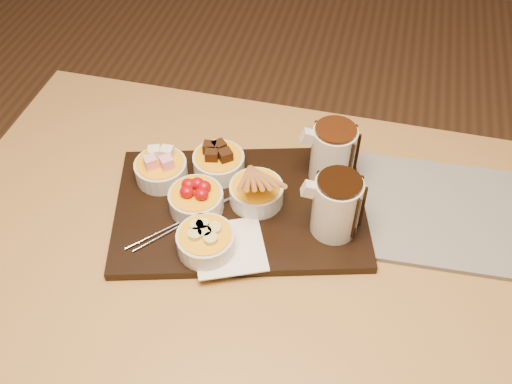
% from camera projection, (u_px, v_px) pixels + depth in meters
% --- Properties ---
extents(dining_table, '(1.20, 0.80, 0.75)m').
position_uv_depth(dining_table, '(260.00, 279.00, 1.08)').
color(dining_table, '#AA7D3F').
rests_on(dining_table, ground).
extents(serving_board, '(0.52, 0.41, 0.02)m').
position_uv_depth(serving_board, '(240.00, 208.00, 1.06)').
color(serving_board, black).
rests_on(serving_board, dining_table).
extents(napkin, '(0.16, 0.16, 0.00)m').
position_uv_depth(napkin, '(230.00, 247.00, 0.99)').
color(napkin, white).
rests_on(napkin, serving_board).
extents(bowl_marshmallows, '(0.10, 0.10, 0.04)m').
position_uv_depth(bowl_marshmallows, '(161.00, 170.00, 1.09)').
color(bowl_marshmallows, beige).
rests_on(bowl_marshmallows, serving_board).
extents(bowl_cake, '(0.10, 0.10, 0.04)m').
position_uv_depth(bowl_cake, '(219.00, 164.00, 1.10)').
color(bowl_cake, beige).
rests_on(bowl_cake, serving_board).
extents(bowl_strawberries, '(0.10, 0.10, 0.04)m').
position_uv_depth(bowl_strawberries, '(196.00, 201.00, 1.04)').
color(bowl_strawberries, beige).
rests_on(bowl_strawberries, serving_board).
extents(bowl_biscotti, '(0.10, 0.10, 0.04)m').
position_uv_depth(bowl_biscotti, '(256.00, 193.00, 1.05)').
color(bowl_biscotti, beige).
rests_on(bowl_biscotti, serving_board).
extents(bowl_bananas, '(0.10, 0.10, 0.04)m').
position_uv_depth(bowl_bananas, '(206.00, 242.00, 0.97)').
color(bowl_bananas, beige).
rests_on(bowl_bananas, serving_board).
extents(pitcher_dark_chocolate, '(0.10, 0.10, 0.11)m').
position_uv_depth(pitcher_dark_chocolate, '(336.00, 206.00, 0.98)').
color(pitcher_dark_chocolate, silver).
rests_on(pitcher_dark_chocolate, serving_board).
extents(pitcher_milk_chocolate, '(0.10, 0.10, 0.11)m').
position_uv_depth(pitcher_milk_chocolate, '(333.00, 154.00, 1.07)').
color(pitcher_milk_chocolate, silver).
rests_on(pitcher_milk_chocolate, serving_board).
extents(fondue_skewers, '(0.21, 0.20, 0.01)m').
position_uv_depth(fondue_skewers, '(191.00, 217.00, 1.03)').
color(fondue_skewers, silver).
rests_on(fondue_skewers, serving_board).
extents(newspaper, '(0.34, 0.28, 0.01)m').
position_uv_depth(newspaper, '(433.00, 211.00, 1.06)').
color(newspaper, beige).
rests_on(newspaper, dining_table).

